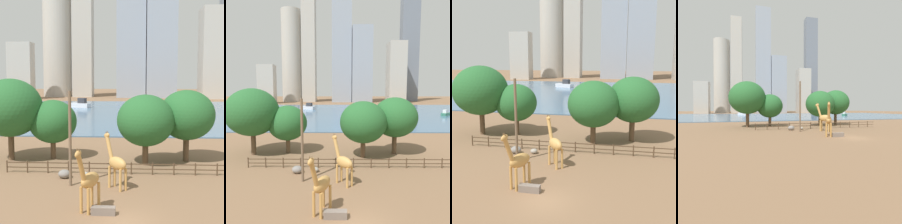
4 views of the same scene
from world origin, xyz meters
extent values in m
plane|color=brown|center=(0.00, 80.00, 0.00)|extent=(400.00, 400.00, 0.00)
cube|color=#476B8C|center=(0.00, 77.00, 0.10)|extent=(180.00, 86.00, 0.20)
cylinder|color=tan|center=(-1.64, 7.55, 1.02)|extent=(0.33, 0.33, 2.04)
cylinder|color=tan|center=(-1.17, 7.97, 1.02)|extent=(0.33, 0.33, 2.04)
cylinder|color=tan|center=(-0.59, 6.38, 1.02)|extent=(0.33, 0.33, 2.04)
cylinder|color=tan|center=(-0.12, 6.80, 1.02)|extent=(0.33, 0.33, 2.04)
ellipsoid|color=tan|center=(-0.88, 7.17, 2.39)|extent=(2.18, 2.28, 1.18)
cylinder|color=tan|center=(-1.69, 8.07, 3.69)|extent=(0.99, 1.05, 2.25)
ellipsoid|color=tan|center=(-1.93, 8.35, 4.76)|extent=(0.83, 0.87, 0.68)
cone|color=brown|center=(-2.00, 8.29, 5.10)|extent=(0.15, 0.15, 0.21)
cone|color=brown|center=(-1.87, 8.41, 5.10)|extent=(0.15, 0.15, 0.21)
cylinder|color=#C18C47|center=(-2.78, 1.09, 1.02)|extent=(0.31, 0.31, 2.04)
cylinder|color=#C18C47|center=(-3.36, 1.35, 1.02)|extent=(0.31, 0.31, 2.04)
cylinder|color=#C18C47|center=(-2.14, 2.53, 1.02)|extent=(0.31, 0.31, 2.04)
cylinder|color=#C18C47|center=(-2.71, 2.79, 1.02)|extent=(0.31, 0.31, 2.04)
ellipsoid|color=#C18C47|center=(-2.75, 1.94, 2.39)|extent=(1.74, 2.43, 1.18)
cylinder|color=#C18C47|center=(-3.25, 0.81, 3.69)|extent=(0.79, 1.17, 2.24)
ellipsoid|color=#C18C47|center=(-3.41, 0.46, 4.74)|extent=(0.68, 0.92, 0.70)
cone|color=brown|center=(-3.33, 0.42, 5.09)|extent=(0.14, 0.14, 0.21)
cone|color=brown|center=(-3.49, 0.49, 5.09)|extent=(0.14, 0.14, 0.21)
cylinder|color=brown|center=(-5.35, 7.90, 4.47)|extent=(0.28, 0.28, 8.94)
ellipsoid|color=gray|center=(-6.41, 10.25, 0.43)|extent=(1.26, 1.15, 0.86)
ellipsoid|color=gray|center=(-4.32, 10.60, 0.29)|extent=(0.83, 0.76, 0.57)
cube|color=#72665B|center=(-1.67, 1.19, 0.30)|extent=(1.80, 0.60, 0.60)
cylinder|color=#4C3826|center=(-13.00, 12.00, 0.65)|extent=(0.14, 0.14, 1.30)
cylinder|color=#4C3826|center=(-10.77, 12.00, 0.65)|extent=(0.14, 0.14, 1.30)
cylinder|color=#4C3826|center=(-8.54, 12.00, 0.65)|extent=(0.14, 0.14, 1.30)
cylinder|color=#4C3826|center=(-6.31, 12.00, 0.65)|extent=(0.14, 0.14, 1.30)
cylinder|color=#4C3826|center=(-4.09, 12.00, 0.65)|extent=(0.14, 0.14, 1.30)
cylinder|color=#4C3826|center=(-1.86, 12.00, 0.65)|extent=(0.14, 0.14, 1.30)
cylinder|color=#4C3826|center=(0.37, 12.00, 0.65)|extent=(0.14, 0.14, 1.30)
cylinder|color=#4C3826|center=(2.60, 12.00, 0.65)|extent=(0.14, 0.14, 1.30)
cylinder|color=#4C3826|center=(4.83, 12.00, 0.65)|extent=(0.14, 0.14, 1.30)
cylinder|color=#4C3826|center=(7.06, 12.00, 0.65)|extent=(0.14, 0.14, 1.30)
cylinder|color=#4C3826|center=(9.29, 12.00, 0.65)|extent=(0.14, 0.14, 1.30)
cylinder|color=#4C3826|center=(11.51, 12.00, 0.65)|extent=(0.14, 0.14, 1.30)
cube|color=#4C3826|center=(0.00, 12.00, 1.10)|extent=(26.10, 0.08, 0.10)
cube|color=#4C3826|center=(0.00, 12.00, 0.59)|extent=(26.10, 0.08, 0.10)
cylinder|color=brown|center=(2.00, 16.32, 1.26)|extent=(0.70, 0.70, 2.52)
ellipsoid|color=#26602D|center=(2.00, 16.32, 5.21)|extent=(6.71, 6.71, 6.04)
cylinder|color=brown|center=(-14.49, 17.58, 1.66)|extent=(0.72, 0.72, 3.33)
ellipsoid|color=#26602D|center=(-14.49, 17.58, 6.50)|extent=(7.92, 7.92, 7.13)
cylinder|color=brown|center=(7.02, 18.30, 1.48)|extent=(0.71, 0.71, 2.96)
ellipsoid|color=#26602D|center=(7.02, 18.30, 5.66)|extent=(6.75, 6.75, 6.08)
cylinder|color=brown|center=(-9.47, 18.56, 1.16)|extent=(0.65, 0.65, 2.31)
ellipsoid|color=#26602D|center=(-9.47, 18.56, 4.71)|extent=(6.00, 6.00, 5.40)
cube|color=silver|center=(-17.10, 90.13, 0.92)|extent=(7.60, 5.21, 1.43)
cube|color=#333338|center=(-16.28, 89.78, 2.49)|extent=(3.05, 2.60, 1.72)
cube|color=#B7B2A8|center=(-51.92, 136.15, 13.22)|extent=(11.11, 8.27, 26.44)
cylinder|color=#B7B2A8|center=(-39.51, 158.98, 35.14)|extent=(15.00, 15.00, 70.28)
cube|color=#B7B2A8|center=(-25.52, 158.07, 45.98)|extent=(10.07, 11.71, 91.95)
cube|color=#939EAD|center=(14.80, 151.66, 27.81)|extent=(14.82, 12.82, 55.62)
camera|label=1|loc=(0.44, -23.38, 10.19)|focal=55.00mm
camera|label=2|loc=(-1.30, -14.73, 9.95)|focal=35.00mm
camera|label=3|loc=(5.56, -19.51, 10.76)|focal=45.00mm
camera|label=4|loc=(-14.20, -21.78, 4.10)|focal=28.00mm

